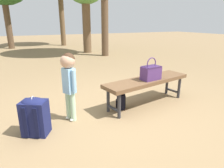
# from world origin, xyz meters

# --- Properties ---
(ground_plane) EXTENTS (40.00, 40.00, 0.00)m
(ground_plane) POSITION_xyz_m (0.00, 0.00, 0.00)
(ground_plane) COLOR #8C704C
(ground_plane) RESTS_ON ground
(park_bench) EXTENTS (1.65, 0.68, 0.45)m
(park_bench) POSITION_xyz_m (-0.68, -0.15, 0.39)
(park_bench) COLOR brown
(park_bench) RESTS_ON ground
(handbag) EXTENTS (0.34, 0.23, 0.37)m
(handbag) POSITION_xyz_m (-0.70, -0.10, 0.58)
(handbag) COLOR #4C2D66
(handbag) RESTS_ON park_bench
(child_standing) EXTENTS (0.20, 0.24, 0.97)m
(child_standing) POSITION_xyz_m (0.62, -0.16, 0.65)
(child_standing) COLOR #B2D8B2
(child_standing) RESTS_ON ground
(backpack_large) EXTENTS (0.37, 0.35, 0.51)m
(backpack_large) POSITION_xyz_m (1.12, 0.04, 0.25)
(backpack_large) COLOR #191E4C
(backpack_large) RESTS_ON ground
(backpack_small) EXTENTS (0.18, 0.20, 0.28)m
(backpack_small) POSITION_xyz_m (-0.20, -0.18, 0.14)
(backpack_small) COLOR black
(backpack_small) RESTS_ON ground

